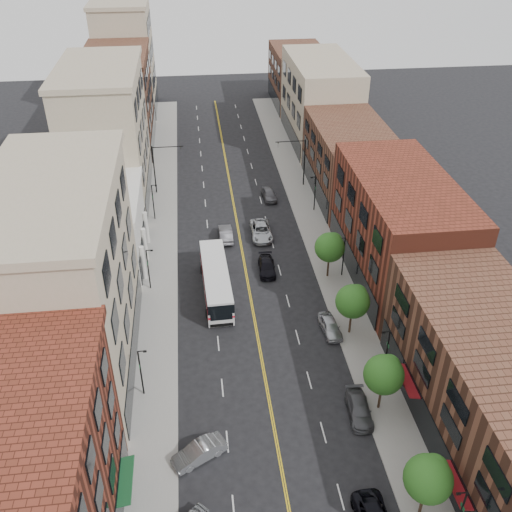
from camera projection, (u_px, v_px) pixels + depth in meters
name	position (u px, v px, depth m)	size (l,w,h in m)	color
ground	(279.00, 457.00, 45.31)	(220.00, 220.00, 0.00)	black
sidewalk_left	(162.00, 238.00, 73.41)	(4.00, 110.00, 0.15)	gray
sidewalk_right	(314.00, 228.00, 75.37)	(4.00, 110.00, 0.15)	gray
bldg_l_redbrick	(22.00, 493.00, 34.83)	(10.00, 16.00, 14.00)	#602619
bldg_l_tanoffice	(66.00, 285.00, 49.54)	(10.00, 22.00, 18.00)	tan
bldg_l_white	(98.00, 230.00, 67.25)	(10.00, 14.00, 8.00)	silver
bldg_l_far_a	(107.00, 137.00, 78.67)	(10.00, 20.00, 18.00)	tan
bldg_l_far_b	(120.00, 102.00, 96.13)	(10.00, 20.00, 15.00)	brown
bldg_l_far_c	(126.00, 60.00, 109.74)	(10.00, 16.00, 20.00)	tan
bldg_r_near	(497.00, 394.00, 44.25)	(10.00, 26.00, 10.00)	brown
bldg_r_mid	(398.00, 228.00, 63.67)	(10.00, 22.00, 12.00)	#602619
bldg_r_far_a	(350.00, 161.00, 81.69)	(10.00, 20.00, 10.00)	brown
bldg_r_far_b	(320.00, 101.00, 98.07)	(10.00, 22.00, 14.00)	tan
bldg_r_far_c	(299.00, 77.00, 115.53)	(10.00, 18.00, 11.00)	brown
tree_r_0	(429.00, 477.00, 39.04)	(3.40, 3.40, 5.59)	black
tree_r_1	(385.00, 373.00, 47.36)	(3.40, 3.40, 5.59)	black
tree_r_2	(353.00, 300.00, 55.68)	(3.40, 3.40, 5.59)	black
tree_r_3	(330.00, 246.00, 64.00)	(3.40, 3.40, 5.59)	black
lamp_l_1	(141.00, 370.00, 49.27)	(0.81, 0.55, 5.05)	black
lamp_l_2	(149.00, 267.00, 62.58)	(0.81, 0.55, 5.05)	black
lamp_l_3	(153.00, 200.00, 75.89)	(0.81, 0.55, 5.05)	black
lamp_r_0	(460.00, 512.00, 38.10)	(0.81, 0.55, 5.05)	black
lamp_r_1	(387.00, 350.00, 51.42)	(0.81, 0.55, 5.05)	black
lamp_r_2	(343.00, 254.00, 64.73)	(0.81, 0.55, 5.05)	black
lamp_r_3	(315.00, 191.00, 78.04)	(0.81, 0.55, 5.05)	black
signal_mast_left	(159.00, 164.00, 81.70)	(4.49, 0.18, 7.20)	black
signal_mast_right	(300.00, 157.00, 83.72)	(4.49, 0.18, 7.20)	black
city_bus	(216.00, 279.00, 62.56)	(3.28, 12.49, 3.19)	silver
car_angle_b	(199.00, 452.00, 44.84)	(1.55, 4.43, 1.46)	#B3B7BC
car_parked_mid	(359.00, 409.00, 48.58)	(1.88, 4.62, 1.34)	#494A4E
car_parked_far	(330.00, 326.00, 57.66)	(1.70, 4.22, 1.44)	#B8BAC0
car_lane_behind	(226.00, 234.00, 72.84)	(1.63, 4.67, 1.54)	#56565B
car_lane_a	(267.00, 267.00, 66.76)	(1.89, 4.64, 1.35)	black
car_lane_b	(261.00, 231.00, 73.44)	(2.64, 5.72, 1.59)	#B5B9BD
car_lane_c	(269.00, 194.00, 82.25)	(1.75, 4.35, 1.48)	#58575D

